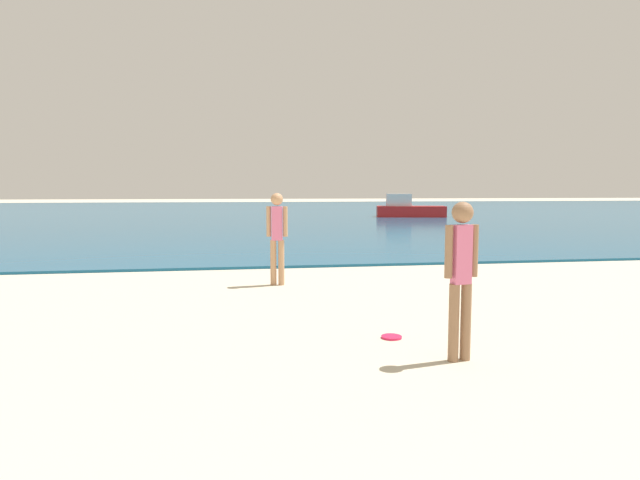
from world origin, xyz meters
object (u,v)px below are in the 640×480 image
(frisbee, at_px, (392,337))
(person_distant, at_px, (277,233))
(person_standing, at_px, (461,271))
(boat_far, at_px, (408,209))

(frisbee, distance_m, person_distant, 3.86)
(person_standing, height_order, frisbee, person_standing)
(frisbee, distance_m, boat_far, 26.30)
(person_standing, relative_size, boat_far, 0.37)
(person_standing, bearing_deg, boat_far, -116.83)
(person_standing, xyz_separation_m, frisbee, (-0.44, 0.87, -0.89))
(person_standing, xyz_separation_m, boat_far, (8.02, 25.77, -0.36))
(person_standing, relative_size, frisbee, 6.71)
(person_distant, distance_m, boat_far, 23.32)
(person_standing, bearing_deg, frisbee, -73.04)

